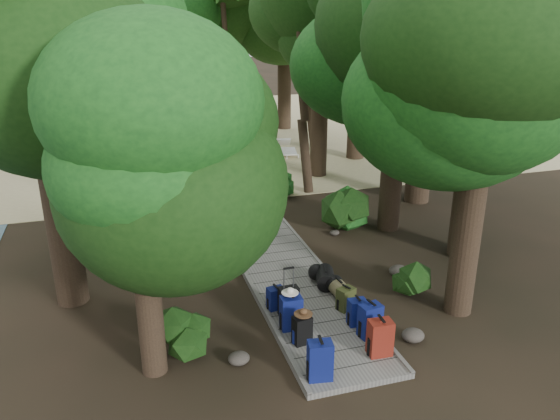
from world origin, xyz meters
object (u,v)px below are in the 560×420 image
object	(u,v)px
backpack_right_b	(370,319)
sun_lounger	(289,148)
suitcase_on_boardwalk	(289,301)
backpack_right_d	(346,298)
duffel_right_black	(325,278)
lone_suitcase_on_sand	(230,166)
backpack_left_b	(302,329)
backpack_right_a	(380,336)
backpack_left_d	(276,297)
backpack_right_c	(357,311)
backpack_left_c	(291,311)
kayak	(130,162)
backpack_left_a	(320,359)
duffel_right_khaki	(339,288)

from	to	relation	value
backpack_right_b	sun_lounger	size ratio (longest dim) A/B	0.38
suitcase_on_boardwalk	sun_lounger	size ratio (longest dim) A/B	0.32
backpack_right_d	duffel_right_black	world-z (taller)	backpack_right_d
lone_suitcase_on_sand	backpack_left_b	bearing A→B (deg)	-80.46
backpack_right_b	backpack_right_d	size ratio (longest dim) A/B	1.38
backpack_right_a	backpack_right_d	xyz separation A→B (m)	(0.04, 1.66, -0.11)
backpack_left_d	backpack_right_c	bearing A→B (deg)	-46.89
suitcase_on_boardwalk	backpack_right_a	bearing A→B (deg)	-58.71
backpack_left_c	sun_lounger	size ratio (longest dim) A/B	0.39
duffel_right_black	backpack_left_d	bearing A→B (deg)	-138.17
backpack_right_d	lone_suitcase_on_sand	xyz separation A→B (m)	(-0.22, 10.77, -0.05)
backpack_right_c	kayak	xyz separation A→B (m)	(-3.87, 13.80, -0.26)
suitcase_on_boardwalk	lone_suitcase_on_sand	size ratio (longest dim) A/B	0.97
backpack_left_d	backpack_right_d	world-z (taller)	backpack_right_d
backpack_right_d	duffel_right_black	bearing A→B (deg)	69.55
suitcase_on_boardwalk	sun_lounger	world-z (taller)	suitcase_on_boardwalk
backpack_right_a	suitcase_on_boardwalk	size ratio (longest dim) A/B	1.21
duffel_right_black	sun_lounger	bearing A→B (deg)	93.76
backpack_left_a	backpack_right_d	distance (m)	2.40
duffel_right_black	backpack_right_c	bearing A→B (deg)	-71.86
backpack_left_d	backpack_right_a	bearing A→B (deg)	-66.42
backpack_left_b	sun_lounger	xyz separation A→B (m)	(4.14, 13.76, -0.09)
kayak	sun_lounger	distance (m)	6.75
backpack_left_a	backpack_right_c	size ratio (longest dim) A/B	1.29
kayak	sun_lounger	size ratio (longest dim) A/B	1.51
backpack_right_b	duffel_right_black	distance (m)	2.15
backpack_left_c	lone_suitcase_on_sand	bearing A→B (deg)	85.82
duffel_right_khaki	backpack_right_a	bearing A→B (deg)	-96.80
backpack_left_a	backpack_right_d	bearing A→B (deg)	64.99
backpack_left_b	kayak	size ratio (longest dim) A/B	0.21
backpack_right_d	kayak	distance (m)	13.75
backpack_right_a	backpack_right_b	xyz separation A→B (m)	(0.09, 0.60, -0.01)
backpack_right_a	backpack_right_c	distance (m)	1.05
sun_lounger	backpack_left_d	bearing A→B (deg)	-96.49
backpack_left_a	backpack_right_c	bearing A→B (deg)	55.26
backpack_right_b	backpack_left_c	bearing A→B (deg)	143.48
suitcase_on_boardwalk	kayak	world-z (taller)	suitcase_on_boardwalk
backpack_left_a	suitcase_on_boardwalk	size ratio (longest dim) A/B	1.25
backpack_right_a	kayak	world-z (taller)	backpack_right_a
backpack_left_d	backpack_right_a	distance (m)	2.52
sun_lounger	kayak	bearing A→B (deg)	-170.40
backpack_right_a	sun_lounger	bearing A→B (deg)	81.75
duffel_right_khaki	suitcase_on_boardwalk	size ratio (longest dim) A/B	0.87
backpack_right_c	backpack_left_a	bearing A→B (deg)	-132.04
backpack_left_d	backpack_right_d	distance (m)	1.48
kayak	duffel_right_khaki	bearing A→B (deg)	-69.80
backpack_left_a	backpack_right_a	xyz separation A→B (m)	(1.30, 0.33, -0.01)
backpack_right_d	lone_suitcase_on_sand	distance (m)	10.77
duffel_right_khaki	kayak	xyz separation A→B (m)	(-3.97, 12.62, -0.13)
backpack_right_a	duffel_right_khaki	world-z (taller)	backpack_right_a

